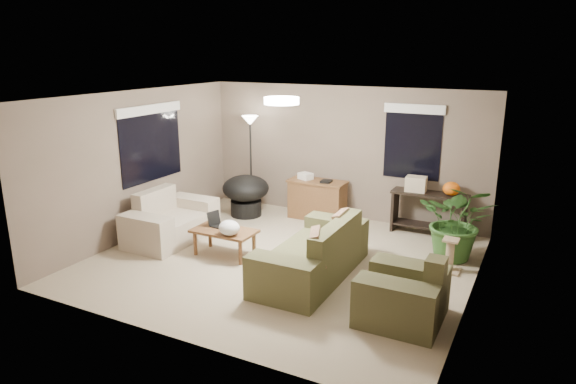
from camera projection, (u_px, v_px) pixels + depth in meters
The scene contains 20 objects.
room_shell at pixel (282, 182), 7.57m from camera, with size 5.50×5.50×5.50m.
main_sofa at pixel (315, 257), 7.29m from camera, with size 0.95×2.20×0.85m.
throw_pillows at pixel (332, 236), 7.08m from camera, with size 0.38×1.38×0.47m.
loveseat at pixel (170, 223), 8.72m from camera, with size 0.90×1.60×0.85m.
armchair at pixel (404, 296), 6.12m from camera, with size 0.95×1.00×0.85m.
coffee_table at pixel (224, 234), 8.03m from camera, with size 1.00×0.55×0.42m.
laptop at pixel (219, 223), 8.16m from camera, with size 0.40×0.26×0.24m.
plastic_bag at pixel (229, 228), 7.76m from camera, with size 0.33×0.30×0.23m, color white.
desk at pixel (317, 199), 9.78m from camera, with size 1.10×0.50×0.75m.
desk_papers at pixel (310, 177), 9.73m from camera, with size 0.70×0.31×0.12m.
console_table at pixel (429, 210), 8.94m from camera, with size 1.30×0.40×0.75m.
pumpkin at pixel (451, 189), 8.67m from camera, with size 0.29×0.29×0.24m, color orange.
cardboard_box at pixel (416, 184), 8.93m from camera, with size 0.35×0.26×0.26m, color beige.
papasan_chair at pixel (246, 192), 9.95m from camera, with size 1.14×1.14×0.80m.
floor_lamp at pixel (250, 132), 9.93m from camera, with size 0.32×0.32×1.91m.
ceiling_fixture at pixel (282, 101), 7.25m from camera, with size 0.50×0.50×0.10m, color white.
houseplant at pixel (457, 230), 7.84m from camera, with size 1.11×1.23×0.96m, color #2D5923.
cat_scratching_post at pixel (450, 257), 7.48m from camera, with size 0.32×0.32×0.50m.
window_left at pixel (151, 131), 8.88m from camera, with size 0.05×1.56×1.33m.
window_back at pixel (413, 130), 8.98m from camera, with size 1.06×0.05×1.33m.
Camera 1 is at (3.42, -6.48, 3.14)m, focal length 32.00 mm.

